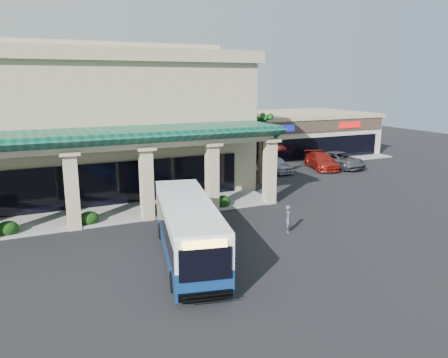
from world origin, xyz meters
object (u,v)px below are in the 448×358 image
pedestrian (288,219)px  transit_bus (188,230)px  car_silver (275,164)px  car_gray (339,160)px  car_red (321,161)px

pedestrian → transit_bus: bearing=132.3°
car_silver → car_gray: car_gray is taller
car_silver → car_red: 5.16m
transit_bus → car_red: size_ratio=1.90×
transit_bus → car_gray: bearing=47.3°
car_red → pedestrian: bearing=-115.9°
car_red → car_gray: car_gray is taller
pedestrian → car_red: 19.92m
car_silver → car_red: (5.13, -0.53, 0.02)m
transit_bus → pedestrian: size_ratio=6.45×
pedestrian → car_silver: size_ratio=0.36×
car_silver → pedestrian: bearing=-119.4°
car_silver → car_gray: size_ratio=0.79×
car_red → car_gray: (1.99, -0.32, 0.00)m
car_gray → car_red: bearing=164.7°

